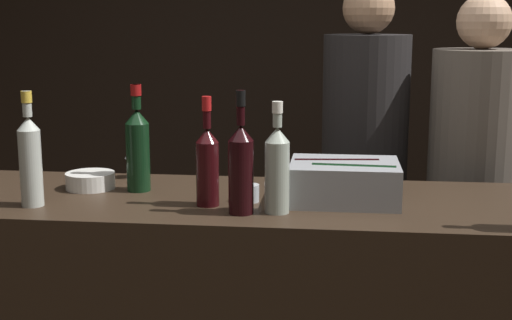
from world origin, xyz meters
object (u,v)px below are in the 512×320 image
at_px(wine_glass, 134,152).
at_px(red_wine_bottle_black_foil, 241,166).
at_px(ice_bin_with_bottles, 344,180).
at_px(person_blond_tee, 364,174).
at_px(person_in_hoodie, 474,191).
at_px(bowl_white, 90,180).
at_px(candle_votive, 249,193).
at_px(red_wine_bottle_burgundy, 138,147).
at_px(rose_wine_bottle, 30,158).
at_px(white_wine_bottle, 277,167).
at_px(red_wine_bottle_tall, 207,163).

distance_m(wine_glass, red_wine_bottle_black_foil, 0.63).
bearing_deg(ice_bin_with_bottles, person_blond_tee, 83.35).
distance_m(red_wine_bottle_black_foil, person_blond_tee, 1.04).
bearing_deg(person_in_hoodie, bowl_white, -22.64).
height_order(candle_votive, red_wine_bottle_black_foil, red_wine_bottle_black_foil).
xyz_separation_m(ice_bin_with_bottles, candle_votive, (-0.30, -0.04, -0.04)).
distance_m(ice_bin_with_bottles, person_in_hoodie, 0.85).
relative_size(red_wine_bottle_burgundy, person_blond_tee, 0.20).
bearing_deg(rose_wine_bottle, candle_votive, 11.04).
xyz_separation_m(candle_votive, white_wine_bottle, (0.10, -0.12, 0.11)).
bearing_deg(ice_bin_with_bottles, red_wine_bottle_burgundy, 174.64).
relative_size(wine_glass, red_wine_bottle_burgundy, 0.36).
bearing_deg(bowl_white, red_wine_bottle_black_foil, -24.81).
bearing_deg(red_wine_bottle_tall, white_wine_bottle, -14.92).
distance_m(rose_wine_bottle, red_wine_bottle_tall, 0.54).
relative_size(candle_votive, red_wine_bottle_black_foil, 0.17).
height_order(ice_bin_with_bottles, red_wine_bottle_burgundy, red_wine_bottle_burgundy).
bearing_deg(ice_bin_with_bottles, rose_wine_bottle, -170.00).
relative_size(red_wine_bottle_tall, person_in_hoodie, 0.19).
bearing_deg(white_wine_bottle, red_wine_bottle_burgundy, 155.29).
relative_size(person_in_hoodie, person_blond_tee, 0.97).
relative_size(bowl_white, wine_glass, 1.28).
xyz_separation_m(candle_votive, red_wine_bottle_black_foil, (-0.01, -0.14, 0.12)).
xyz_separation_m(bowl_white, person_in_hoodie, (1.38, 0.57, -0.14)).
relative_size(red_wine_bottle_tall, person_blond_tee, 0.19).
distance_m(wine_glass, person_blond_tee, 0.99).
height_order(red_wine_bottle_burgundy, person_in_hoodie, person_in_hoodie).
distance_m(rose_wine_bottle, person_blond_tee, 1.41).
height_order(candle_votive, rose_wine_bottle, rose_wine_bottle).
xyz_separation_m(red_wine_bottle_tall, person_in_hoodie, (0.94, 0.75, -0.24)).
relative_size(wine_glass, red_wine_bottle_tall, 0.38).
distance_m(candle_votive, person_blond_tee, 0.89).
bearing_deg(red_wine_bottle_burgundy, red_wine_bottle_tall, -31.80).
bearing_deg(red_wine_bottle_black_foil, rose_wine_bottle, 178.93).
relative_size(candle_votive, red_wine_bottle_burgundy, 0.17).
relative_size(bowl_white, candle_votive, 2.66).
bearing_deg(wine_glass, person_blond_tee, 30.42).
bearing_deg(red_wine_bottle_black_foil, person_in_hoodie, 45.09).
height_order(wine_glass, candle_votive, wine_glass).
height_order(red_wine_bottle_black_foil, person_blond_tee, person_blond_tee).
bearing_deg(person_in_hoodie, person_blond_tee, -58.91).
bearing_deg(white_wine_bottle, wine_glass, 143.01).
bearing_deg(wine_glass, red_wine_bottle_tall, -46.96).
bearing_deg(ice_bin_with_bottles, red_wine_bottle_tall, -166.51).
distance_m(bowl_white, red_wine_bottle_black_foil, 0.62).
bearing_deg(person_in_hoodie, candle_votive, -5.18).
bearing_deg(person_blond_tee, rose_wine_bottle, -138.15).
bearing_deg(red_wine_bottle_tall, wine_glass, 133.04).
xyz_separation_m(red_wine_bottle_black_foil, red_wine_bottle_tall, (-0.11, 0.08, -0.01)).
relative_size(rose_wine_bottle, person_blond_tee, 0.20).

